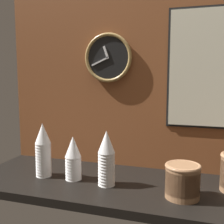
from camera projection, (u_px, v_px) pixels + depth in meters
ground_plane at (129, 187)px, 138.24cm from camera, size 160.00×56.00×4.00cm
wall_tiled_back at (141, 75)px, 156.12cm from camera, size 160.00×3.00×105.00cm
cup_stack_center at (106, 158)px, 133.62cm from camera, size 8.25×8.25×26.55cm
cup_stack_center_left at (73, 158)px, 141.39cm from camera, size 8.25×8.25×22.22cm
cup_stack_left at (43, 150)px, 145.82cm from camera, size 8.25×8.25×27.99cm
bowl_stack_right at (183, 180)px, 120.35cm from camera, size 15.34×15.34×14.85cm
wall_clock at (108, 58)px, 157.54cm from camera, size 27.61×2.70×27.61cm
menu_board at (208, 68)px, 143.00cm from camera, size 41.18×1.32×62.16cm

